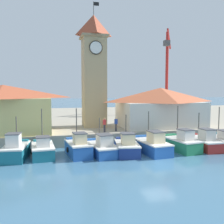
{
  "coord_description": "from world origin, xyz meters",
  "views": [
    {
      "loc": [
        -8.74,
        -19.47,
        6.22
      ],
      "look_at": [
        -1.42,
        10.15,
        3.5
      ],
      "focal_mm": 42.0,
      "sensor_mm": 36.0,
      "label": 1
    }
  ],
  "objects_px": {
    "warehouse_left": "(4,109)",
    "fishing_boat_left_inner": "(78,147)",
    "port_crane_near": "(167,83)",
    "fishing_boat_left_outer": "(43,149)",
    "warehouse_right": "(160,107)",
    "clock_tower": "(94,68)",
    "fishing_boat_mid_left": "(102,147)",
    "fishing_boat_far_left": "(16,150)",
    "dock_worker_along_quay": "(104,125)",
    "fishing_boat_center": "(127,146)",
    "fishing_boat_mid_right": "(152,145)",
    "fishing_boat_far_right": "(221,141)",
    "fishing_boat_right_inner": "(181,143)",
    "dock_worker_near_tower": "(116,124)",
    "fishing_boat_right_outer": "(202,142)"
  },
  "relations": [
    {
      "from": "warehouse_left",
      "to": "fishing_boat_left_inner",
      "type": "bearing_deg",
      "value": -43.5
    },
    {
      "from": "fishing_boat_left_inner",
      "to": "port_crane_near",
      "type": "distance_m",
      "value": 30.93
    },
    {
      "from": "fishing_boat_left_outer",
      "to": "warehouse_left",
      "type": "xyz_separation_m",
      "value": [
        -4.2,
        6.52,
        3.33
      ]
    },
    {
      "from": "fishing_boat_left_inner",
      "to": "warehouse_right",
      "type": "distance_m",
      "value": 14.33
    },
    {
      "from": "clock_tower",
      "to": "fishing_boat_mid_left",
      "type": "bearing_deg",
      "value": -95.84
    },
    {
      "from": "fishing_boat_far_left",
      "to": "dock_worker_along_quay",
      "type": "height_order",
      "value": "fishing_boat_far_left"
    },
    {
      "from": "fishing_boat_far_left",
      "to": "warehouse_left",
      "type": "xyz_separation_m",
      "value": [
        -1.9,
        6.83,
        3.21
      ]
    },
    {
      "from": "fishing_boat_center",
      "to": "port_crane_near",
      "type": "xyz_separation_m",
      "value": [
        15.21,
        23.31,
        6.61
      ]
    },
    {
      "from": "fishing_boat_mid_right",
      "to": "fishing_boat_far_right",
      "type": "relative_size",
      "value": 1.08
    },
    {
      "from": "fishing_boat_mid_right",
      "to": "port_crane_near",
      "type": "bearing_deg",
      "value": 61.49
    },
    {
      "from": "fishing_boat_far_right",
      "to": "port_crane_near",
      "type": "relative_size",
      "value": 0.3
    },
    {
      "from": "fishing_boat_right_inner",
      "to": "dock_worker_near_tower",
      "type": "distance_m",
      "value": 7.83
    },
    {
      "from": "fishing_boat_mid_left",
      "to": "fishing_boat_far_right",
      "type": "xyz_separation_m",
      "value": [
        12.72,
        -0.39,
        0.03
      ]
    },
    {
      "from": "fishing_boat_left_outer",
      "to": "dock_worker_along_quay",
      "type": "xyz_separation_m",
      "value": [
        6.74,
        4.34,
        1.45
      ]
    },
    {
      "from": "fishing_boat_mid_left",
      "to": "fishing_boat_right_outer",
      "type": "xyz_separation_m",
      "value": [
        10.63,
        -0.09,
        0.04
      ]
    },
    {
      "from": "dock_worker_near_tower",
      "to": "port_crane_near",
      "type": "bearing_deg",
      "value": 50.04
    },
    {
      "from": "port_crane_near",
      "to": "fishing_boat_left_outer",
      "type": "bearing_deg",
      "value": -135.77
    },
    {
      "from": "dock_worker_near_tower",
      "to": "dock_worker_along_quay",
      "type": "xyz_separation_m",
      "value": [
        -1.46,
        -0.39,
        0.0
      ]
    },
    {
      "from": "fishing_boat_center",
      "to": "fishing_boat_far_left",
      "type": "bearing_deg",
      "value": 176.35
    },
    {
      "from": "fishing_boat_right_inner",
      "to": "dock_worker_near_tower",
      "type": "bearing_deg",
      "value": 133.09
    },
    {
      "from": "fishing_boat_mid_right",
      "to": "warehouse_left",
      "type": "bearing_deg",
      "value": 152.31
    },
    {
      "from": "fishing_boat_far_right",
      "to": "clock_tower",
      "type": "bearing_deg",
      "value": 139.2
    },
    {
      "from": "fishing_boat_far_right",
      "to": "dock_worker_along_quay",
      "type": "bearing_deg",
      "value": 155.2
    },
    {
      "from": "fishing_boat_mid_left",
      "to": "fishing_boat_right_inner",
      "type": "bearing_deg",
      "value": -2.59
    },
    {
      "from": "fishing_boat_far_left",
      "to": "warehouse_left",
      "type": "distance_m",
      "value": 7.78
    },
    {
      "from": "warehouse_right",
      "to": "fishing_boat_left_inner",
      "type": "bearing_deg",
      "value": -146.52
    },
    {
      "from": "fishing_boat_center",
      "to": "warehouse_left",
      "type": "bearing_deg",
      "value": 148.02
    },
    {
      "from": "warehouse_right",
      "to": "fishing_boat_left_outer",
      "type": "bearing_deg",
      "value": -154.07
    },
    {
      "from": "clock_tower",
      "to": "warehouse_left",
      "type": "height_order",
      "value": "clock_tower"
    },
    {
      "from": "fishing_boat_far_left",
      "to": "fishing_boat_left_inner",
      "type": "height_order",
      "value": "fishing_boat_left_inner"
    },
    {
      "from": "fishing_boat_mid_left",
      "to": "warehouse_left",
      "type": "bearing_deg",
      "value": 143.74
    },
    {
      "from": "warehouse_left",
      "to": "warehouse_right",
      "type": "relative_size",
      "value": 0.97
    },
    {
      "from": "port_crane_near",
      "to": "fishing_boat_far_right",
      "type": "bearing_deg",
      "value": -101.72
    },
    {
      "from": "fishing_boat_far_left",
      "to": "fishing_boat_far_right",
      "type": "distance_m",
      "value": 20.46
    },
    {
      "from": "fishing_boat_far_right",
      "to": "fishing_boat_left_inner",
      "type": "bearing_deg",
      "value": 178.33
    },
    {
      "from": "clock_tower",
      "to": "dock_worker_along_quay",
      "type": "xyz_separation_m",
      "value": [
        0.32,
        -4.85,
        -6.71
      ]
    },
    {
      "from": "port_crane_near",
      "to": "dock_worker_along_quay",
      "type": "distance_m",
      "value": 24.81
    },
    {
      "from": "warehouse_right",
      "to": "port_crane_near",
      "type": "relative_size",
      "value": 0.66
    },
    {
      "from": "fishing_boat_right_inner",
      "to": "fishing_boat_right_outer",
      "type": "xyz_separation_m",
      "value": [
        2.59,
        0.27,
        -0.05
      ]
    },
    {
      "from": "fishing_boat_mid_right",
      "to": "dock_worker_along_quay",
      "type": "height_order",
      "value": "fishing_boat_mid_right"
    },
    {
      "from": "fishing_boat_far_left",
      "to": "port_crane_near",
      "type": "distance_m",
      "value": 34.58
    },
    {
      "from": "fishing_boat_mid_left",
      "to": "warehouse_right",
      "type": "bearing_deg",
      "value": 39.44
    },
    {
      "from": "warehouse_left",
      "to": "dock_worker_near_tower",
      "type": "bearing_deg",
      "value": -8.22
    },
    {
      "from": "fishing_boat_mid_left",
      "to": "fishing_boat_mid_right",
      "type": "bearing_deg",
      "value": -6.19
    },
    {
      "from": "fishing_boat_right_outer",
      "to": "fishing_boat_center",
      "type": "bearing_deg",
      "value": -177.8
    },
    {
      "from": "fishing_boat_mid_right",
      "to": "fishing_boat_right_outer",
      "type": "bearing_deg",
      "value": 4.28
    },
    {
      "from": "fishing_boat_center",
      "to": "port_crane_near",
      "type": "relative_size",
      "value": 0.29
    },
    {
      "from": "fishing_boat_mid_right",
      "to": "fishing_boat_far_right",
      "type": "bearing_deg",
      "value": 0.96
    },
    {
      "from": "fishing_boat_mid_left",
      "to": "dock_worker_along_quay",
      "type": "bearing_deg",
      "value": 74.86
    },
    {
      "from": "fishing_boat_left_inner",
      "to": "fishing_boat_mid_right",
      "type": "height_order",
      "value": "fishing_boat_left_inner"
    }
  ]
}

